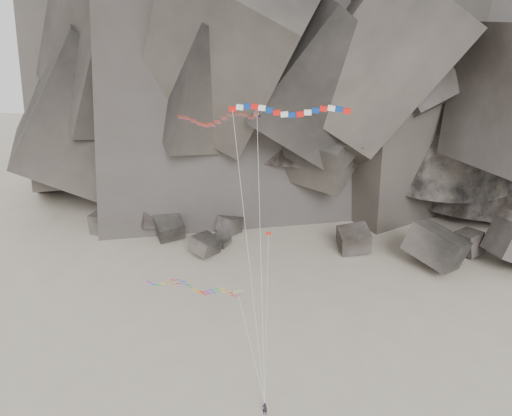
% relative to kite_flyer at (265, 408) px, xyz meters
% --- Properties ---
extents(ground, '(260.00, 260.00, 0.00)m').
position_rel_kite_flyer_xyz_m(ground, '(-4.25, 5.00, -0.88)').
color(ground, '#A29883').
rests_on(ground, ground).
extents(boulder_field, '(80.65, 16.85, 9.22)m').
position_rel_kite_flyer_xyz_m(boulder_field, '(2.31, 39.28, 1.34)').
color(boulder_field, '#47423F').
rests_on(boulder_field, ground).
extents(kite_flyer, '(0.66, 0.49, 1.76)m').
position_rel_kite_flyer_xyz_m(kite_flyer, '(0.00, 0.00, 0.00)').
color(kite_flyer, black).
rests_on(kite_flyer, ground).
extents(delta_kite, '(11.19, 8.23, 30.71)m').
position_rel_kite_flyer_xyz_m(delta_kite, '(-6.84, 7.69, 29.35)').
color(delta_kite, red).
rests_on(delta_kite, ground).
extents(banner_kite, '(11.63, 7.15, 30.71)m').
position_rel_kite_flyer_xyz_m(banner_kite, '(0.98, 6.54, 30.54)').
color(banner_kite, red).
rests_on(banner_kite, ground).
extents(parafoil_kite, '(16.15, 7.91, 9.47)m').
position_rel_kite_flyer_xyz_m(parafoil_kite, '(-10.35, 7.51, 9.48)').
color(parafoil_kite, '#F0F20D').
rests_on(parafoil_kite, ground).
extents(pennant_kite, '(1.20, 7.49, 16.76)m').
position_rel_kite_flyer_xyz_m(pennant_kite, '(-0.75, 5.73, 13.38)').
color(pennant_kite, red).
rests_on(pennant_kite, ground).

